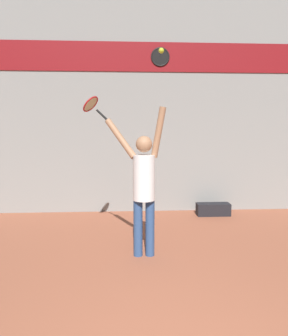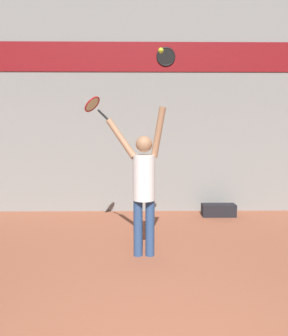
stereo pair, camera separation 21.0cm
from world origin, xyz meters
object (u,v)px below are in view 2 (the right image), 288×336
object	(u,v)px
tennis_ball	(161,50)
equipment_bag	(219,210)
tennis_racket	(93,105)
tennis_player	(144,182)
scoreboard_clock	(166,57)

from	to	relation	value
tennis_ball	equipment_bag	xyz separation A→B (m)	(1.37, 2.24, -2.71)
tennis_racket	equipment_bag	bearing A→B (deg)	35.78
tennis_player	equipment_bag	bearing A→B (deg)	52.70
tennis_player	tennis_ball	distance (m)	1.79
tennis_racket	equipment_bag	xyz separation A→B (m)	(2.34, 1.68, -2.04)
scoreboard_clock	tennis_racket	bearing A→B (deg)	-120.60
tennis_player	equipment_bag	world-z (taller)	tennis_player
tennis_ball	equipment_bag	bearing A→B (deg)	58.54
tennis_ball	tennis_player	bearing A→B (deg)	147.09
equipment_bag	tennis_player	bearing A→B (deg)	-127.30
tennis_racket	equipment_bag	size ratio (longest dim) A/B	0.61
tennis_player	tennis_ball	xyz separation A→B (m)	(0.22, -0.15, 1.77)
tennis_player	tennis_racket	size ratio (longest dim) A/B	4.99
scoreboard_clock	equipment_bag	xyz separation A→B (m)	(1.10, -0.41, -3.18)
tennis_ball	tennis_racket	bearing A→B (deg)	150.25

